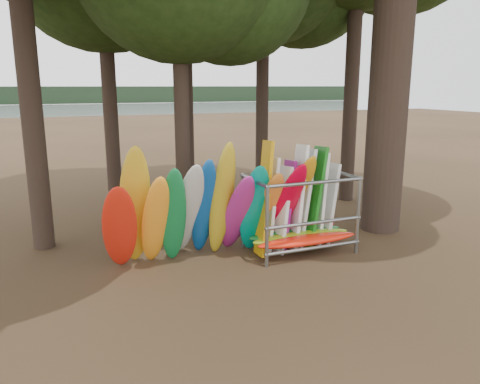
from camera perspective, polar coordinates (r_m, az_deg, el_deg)
name	(u,v)px	position (r m, az deg, el deg)	size (l,w,h in m)	color
ground	(270,258)	(11.85, 3.68, -8.04)	(120.00, 120.00, 0.00)	#47331E
lake	(85,116)	(70.25, -18.32, 8.78)	(160.00, 160.00, 0.00)	gray
far_shore	(69,95)	(120.07, -20.18, 11.04)	(160.00, 4.00, 4.00)	black
kayak_row	(213,210)	(11.46, -3.36, -2.21)	(5.48, 2.15, 3.09)	red
storage_rack	(299,215)	(12.21, 7.17, -2.78)	(2.87, 1.55, 2.93)	gray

